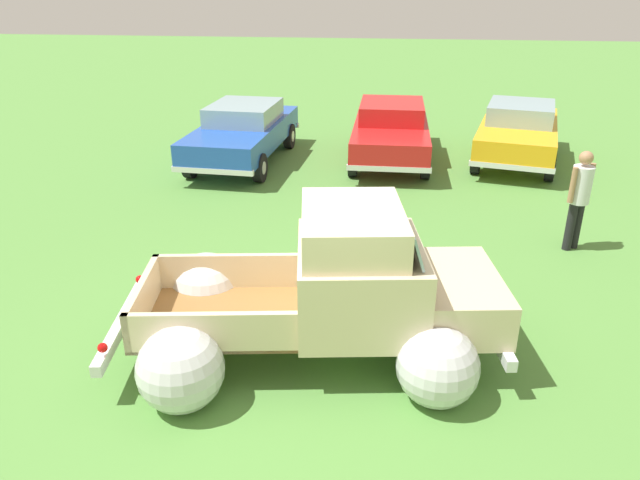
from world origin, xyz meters
name	(u,v)px	position (x,y,z in m)	size (l,w,h in m)	color
ground_plane	(306,352)	(0.00, 0.00, 0.00)	(80.00, 80.00, 0.00)	#548C3D
vintage_pickup_truck	(337,299)	(0.38, 0.06, 0.76)	(4.83, 3.26, 1.96)	black
show_car_0	(243,131)	(-2.74, 8.08, 0.78)	(2.13, 4.70, 1.43)	black
show_car_1	(391,129)	(0.91, 8.70, 0.78)	(1.89, 4.57, 1.43)	black
show_car_2	(518,130)	(4.07, 8.97, 0.78)	(2.74, 4.59, 1.43)	black
spectator_0	(579,194)	(4.10, 3.64, 0.99)	(0.48, 0.48, 1.73)	black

